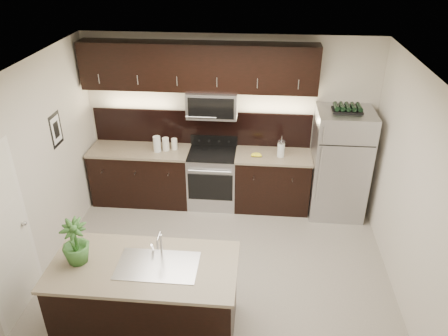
{
  "coord_description": "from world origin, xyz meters",
  "views": [
    {
      "loc": [
        0.49,
        -4.4,
        3.99
      ],
      "look_at": [
        0.04,
        0.55,
        1.29
      ],
      "focal_mm": 35.0,
      "sensor_mm": 36.0,
      "label": 1
    }
  ],
  "objects": [
    {
      "name": "room_walls",
      "position": [
        -0.11,
        -0.04,
        1.7
      ],
      "size": [
        4.52,
        4.02,
        2.71
      ],
      "color": "beige",
      "rests_on": "ground"
    },
    {
      "name": "upper_fixtures",
      "position": [
        -0.43,
        1.84,
        2.14
      ],
      "size": [
        3.49,
        0.4,
        1.66
      ],
      "color": "black",
      "rests_on": "counter_run"
    },
    {
      "name": "french_press",
      "position": [
        0.82,
        1.64,
        1.06
      ],
      "size": [
        0.12,
        0.12,
        0.33
      ],
      "rotation": [
        0.0,
        0.0,
        -0.16
      ],
      "color": "silver",
      "rests_on": "counter_run"
    },
    {
      "name": "canisters",
      "position": [
        -1.01,
        1.68,
        1.05
      ],
      "size": [
        0.36,
        0.21,
        0.25
      ],
      "rotation": [
        0.0,
        0.0,
        0.38
      ],
      "color": "silver",
      "rests_on": "counter_run"
    },
    {
      "name": "refrigerator",
      "position": [
        1.72,
        1.63,
        0.86
      ],
      "size": [
        0.83,
        0.75,
        1.71
      ],
      "primitive_type": "cube",
      "color": "#B2B2B7",
      "rests_on": "ground"
    },
    {
      "name": "counter_run",
      "position": [
        -0.46,
        1.69,
        0.47
      ],
      "size": [
        3.51,
        0.65,
        0.94
      ],
      "color": "black",
      "rests_on": "ground"
    },
    {
      "name": "sink_faucet",
      "position": [
        -0.51,
        -0.98,
        0.96
      ],
      "size": [
        0.84,
        0.5,
        0.28
      ],
      "color": "silver",
      "rests_on": "island"
    },
    {
      "name": "bananas",
      "position": [
        0.4,
        1.61,
        0.97
      ],
      "size": [
        0.17,
        0.13,
        0.05
      ],
      "primitive_type": "ellipsoid",
      "rotation": [
        0.0,
        0.0,
        0.01
      ],
      "color": "yellow",
      "rests_on": "counter_run"
    },
    {
      "name": "plant",
      "position": [
        -1.35,
        -0.99,
        1.19
      ],
      "size": [
        0.28,
        0.28,
        0.5
      ],
      "primitive_type": "imported",
      "rotation": [
        0.0,
        0.0,
        -0.0
      ],
      "color": "#316227",
      "rests_on": "island"
    },
    {
      "name": "wine_rack",
      "position": [
        1.72,
        1.63,
        1.76
      ],
      "size": [
        0.42,
        0.26,
        0.1
      ],
      "color": "black",
      "rests_on": "refrigerator"
    },
    {
      "name": "ground",
      "position": [
        0.0,
        0.0,
        0.0
      ],
      "size": [
        4.5,
        4.5,
        0.0
      ],
      "primitive_type": "plane",
      "color": "gray",
      "rests_on": "ground"
    },
    {
      "name": "island",
      "position": [
        -0.66,
        -0.99,
        0.47
      ],
      "size": [
        1.96,
        0.96,
        0.94
      ],
      "color": "black",
      "rests_on": "ground"
    }
  ]
}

